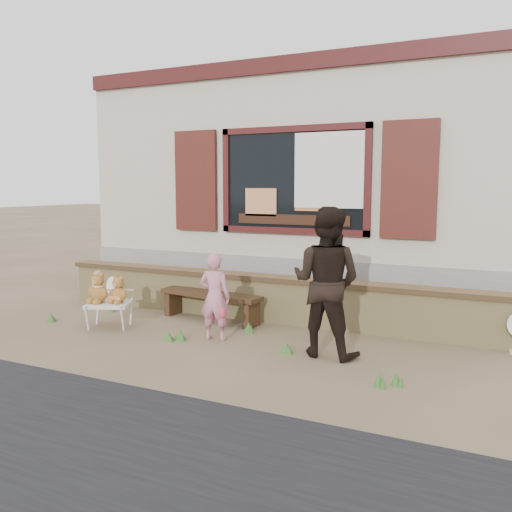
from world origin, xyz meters
The scene contains 11 objects.
ground centered at (0.00, 0.00, 0.00)m, with size 80.00×80.00×0.00m, color brown.
shopfront centered at (0.00, 4.49, 2.00)m, with size 8.04×5.13×4.00m.
brick_wall centered at (0.00, 1.00, 0.34)m, with size 7.10×0.36×0.67m.
bench centered at (-0.75, 0.62, 0.31)m, with size 1.66×0.53×0.42m.
folding_chair centered at (-1.82, -0.33, 0.32)m, with size 0.73×0.69×0.35m.
teddy_bear_left centered at (-1.95, -0.38, 0.57)m, with size 0.32×0.27×0.43m, color brown, non-canonical shape.
teddy_bear_right centered at (-1.70, -0.27, 0.54)m, with size 0.28×0.24×0.38m, color brown, non-canonical shape.
child centered at (-0.18, -0.23, 0.56)m, with size 0.41×0.27×1.12m, color pink.
adult centered at (1.29, -0.21, 0.87)m, with size 0.84×0.66×1.73m, color black.
fan_left centered at (-2.69, 0.79, 0.24)m, with size 0.31×0.21×0.49m.
grass_tufts centered at (-0.29, -0.35, 0.06)m, with size 5.18×1.50×0.15m.
Camera 1 is at (3.23, -6.09, 1.96)m, focal length 38.00 mm.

